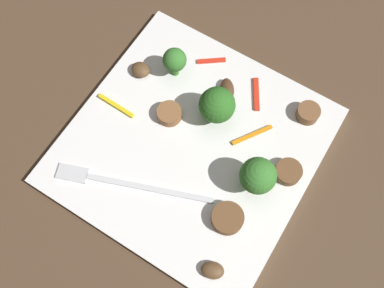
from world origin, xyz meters
TOP-DOWN VIEW (x-y plane):
  - ground_plane at (0.00, 0.00)m, footprint 1.40×1.40m
  - plate at (0.00, 0.00)m, footprint 0.27×0.27m
  - fork at (0.04, 0.08)m, footprint 0.17×0.07m
  - broccoli_floret_0 at (0.07, -0.07)m, footprint 0.03×0.03m
  - broccoli_floret_1 at (-0.08, 0.01)m, footprint 0.04×0.04m
  - broccoli_floret_2 at (-0.01, -0.04)m, footprint 0.04×0.04m
  - sausage_slice_0 at (0.04, -0.02)m, footprint 0.04×0.04m
  - sausage_slice_1 at (-0.08, 0.06)m, footprint 0.04×0.04m
  - sausage_slice_2 at (-0.11, -0.03)m, footprint 0.04×0.04m
  - sausage_slice_3 at (-0.10, -0.10)m, footprint 0.04×0.04m
  - mushroom_0 at (0.00, -0.08)m, footprint 0.03×0.03m
  - mushroom_1 at (-0.09, 0.11)m, footprint 0.03×0.03m
  - mushroom_2 at (0.10, -0.05)m, footprint 0.02×0.02m
  - pepper_strip_0 at (-0.05, -0.05)m, footprint 0.03×0.05m
  - pepper_strip_1 at (0.04, -0.11)m, footprint 0.03×0.03m
  - pepper_strip_2 at (0.10, 0.01)m, footprint 0.05×0.01m
  - pepper_strip_3 at (-0.03, -0.10)m, footprint 0.03×0.04m

SIDE VIEW (x-z plane):
  - ground_plane at x=0.00m, z-range 0.00..0.00m
  - plate at x=0.00m, z-range 0.00..0.01m
  - pepper_strip_1 at x=0.04m, z-range 0.01..0.01m
  - fork at x=0.04m, z-range 0.01..0.02m
  - pepper_strip_0 at x=-0.05m, z-range 0.01..0.02m
  - pepper_strip_3 at x=-0.03m, z-range 0.01..0.02m
  - pepper_strip_2 at x=0.10m, z-range 0.01..0.02m
  - mushroom_1 at x=-0.09m, z-range 0.01..0.02m
  - mushroom_0 at x=0.00m, z-range 0.01..0.02m
  - sausage_slice_2 at x=-0.11m, z-range 0.01..0.02m
  - mushroom_2 at x=0.10m, z-range 0.01..0.02m
  - sausage_slice_0 at x=0.04m, z-range 0.01..0.03m
  - sausage_slice_1 at x=-0.08m, z-range 0.01..0.03m
  - sausage_slice_3 at x=-0.10m, z-range 0.01..0.03m
  - broccoli_floret_0 at x=0.07m, z-range 0.02..0.06m
  - broccoli_floret_2 at x=-0.01m, z-range 0.02..0.07m
  - broccoli_floret_1 at x=-0.08m, z-range 0.02..0.07m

